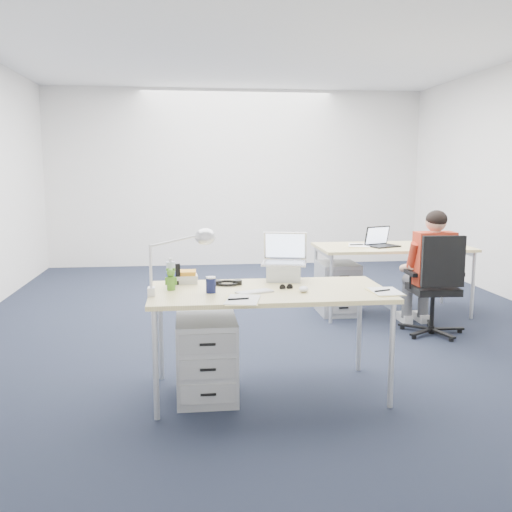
% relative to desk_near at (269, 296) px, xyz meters
% --- Properties ---
extents(floor, '(7.00, 7.00, 0.00)m').
position_rel_desk_near_xyz_m(floor, '(0.26, 1.95, -0.68)').
color(floor, black).
rests_on(floor, ground).
extents(room, '(6.02, 7.02, 2.80)m').
position_rel_desk_near_xyz_m(room, '(0.26, 1.95, 1.03)').
color(room, silver).
rests_on(room, ground).
extents(desk_near, '(1.60, 0.80, 0.73)m').
position_rel_desk_near_xyz_m(desk_near, '(0.00, 0.00, 0.00)').
color(desk_near, '#D7C47C').
rests_on(desk_near, ground).
extents(desk_far, '(1.60, 0.80, 0.73)m').
position_rel_desk_near_xyz_m(desk_far, '(1.63, 2.07, 0.00)').
color(desk_far, '#D7C47C').
rests_on(desk_far, ground).
extents(office_chair, '(0.63, 0.63, 0.95)m').
position_rel_desk_near_xyz_m(office_chair, '(1.73, 1.21, -0.41)').
color(office_chair, black).
rests_on(office_chair, ground).
extents(seated_person, '(0.37, 0.64, 1.16)m').
position_rel_desk_near_xyz_m(seated_person, '(1.73, 1.38, -0.11)').
color(seated_person, '#AE2E18').
rests_on(seated_person, ground).
extents(drawer_pedestal_near, '(0.40, 0.50, 0.55)m').
position_rel_desk_near_xyz_m(drawer_pedestal_near, '(-0.43, -0.03, -0.41)').
color(drawer_pedestal_near, '#9FA2A4').
rests_on(drawer_pedestal_near, ground).
extents(drawer_pedestal_far, '(0.40, 0.50, 0.55)m').
position_rel_desk_near_xyz_m(drawer_pedestal_far, '(1.05, 2.11, -0.41)').
color(drawer_pedestal_far, '#9FA2A4').
rests_on(drawer_pedestal_far, ground).
extents(silver_laptop, '(0.37, 0.32, 0.34)m').
position_rel_desk_near_xyz_m(silver_laptop, '(0.16, 0.32, 0.22)').
color(silver_laptop, silver).
rests_on(silver_laptop, desk_near).
extents(wireless_keyboard, '(0.26, 0.19, 0.01)m').
position_rel_desk_near_xyz_m(wireless_keyboard, '(-0.11, -0.09, 0.05)').
color(wireless_keyboard, white).
rests_on(wireless_keyboard, desk_near).
extents(computer_mouse, '(0.08, 0.11, 0.04)m').
position_rel_desk_near_xyz_m(computer_mouse, '(0.22, -0.10, 0.06)').
color(computer_mouse, white).
rests_on(computer_mouse, desk_near).
extents(headphones, '(0.22, 0.17, 0.03)m').
position_rel_desk_near_xyz_m(headphones, '(-0.27, 0.20, 0.06)').
color(headphones, black).
rests_on(headphones, desk_near).
extents(can_koozie, '(0.08, 0.08, 0.11)m').
position_rel_desk_near_xyz_m(can_koozie, '(-0.39, -0.05, 0.10)').
color(can_koozie, '#151A43').
rests_on(can_koozie, desk_near).
extents(water_bottle, '(0.08, 0.08, 0.20)m').
position_rel_desk_near_xyz_m(water_bottle, '(-0.66, 0.17, 0.15)').
color(water_bottle, silver).
rests_on(water_bottle, desk_near).
extents(bear_figurine, '(0.09, 0.07, 0.15)m').
position_rel_desk_near_xyz_m(bear_figurine, '(-0.66, 0.06, 0.12)').
color(bear_figurine, '#347820').
rests_on(bear_figurine, desk_near).
extents(book_stack, '(0.23, 0.19, 0.09)m').
position_rel_desk_near_xyz_m(book_stack, '(-0.57, 0.31, 0.09)').
color(book_stack, silver).
rests_on(book_stack, desk_near).
extents(cordless_phone, '(0.04, 0.03, 0.15)m').
position_rel_desk_near_xyz_m(cordless_phone, '(-0.62, 0.24, 0.12)').
color(cordless_phone, black).
rests_on(cordless_phone, desk_near).
extents(papers_left, '(0.24, 0.31, 0.01)m').
position_rel_desk_near_xyz_m(papers_left, '(-0.22, -0.32, 0.05)').
color(papers_left, '#EDDB89').
rests_on(papers_left, desk_near).
extents(papers_right, '(0.19, 0.26, 0.01)m').
position_rel_desk_near_xyz_m(papers_right, '(0.75, -0.18, 0.05)').
color(papers_right, '#EDDB89').
rests_on(papers_right, desk_near).
extents(sunglasses, '(0.10, 0.06, 0.02)m').
position_rel_desk_near_xyz_m(sunglasses, '(0.12, 0.01, 0.06)').
color(sunglasses, black).
rests_on(sunglasses, desk_near).
extents(desk_lamp, '(0.42, 0.27, 0.45)m').
position_rel_desk_near_xyz_m(desk_lamp, '(-0.65, -0.10, 0.27)').
color(desk_lamp, silver).
rests_on(desk_lamp, desk_near).
extents(dark_laptop, '(0.39, 0.39, 0.22)m').
position_rel_desk_near_xyz_m(dark_laptop, '(1.51, 2.01, 0.16)').
color(dark_laptop, black).
rests_on(dark_laptop, desk_far).
extents(far_cup, '(0.08, 0.08, 0.10)m').
position_rel_desk_near_xyz_m(far_cup, '(2.01, 2.16, 0.10)').
color(far_cup, white).
rests_on(far_cup, desk_far).
extents(far_papers, '(0.30, 0.36, 0.01)m').
position_rel_desk_near_xyz_m(far_papers, '(1.26, 2.09, 0.05)').
color(far_papers, white).
rests_on(far_papers, desk_far).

